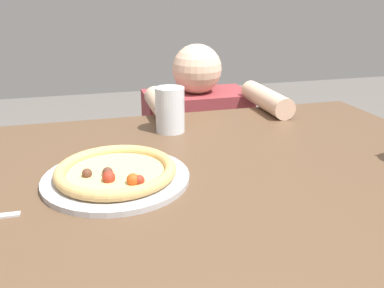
{
  "coord_description": "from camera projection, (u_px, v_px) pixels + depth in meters",
  "views": [
    {
      "loc": [
        -0.27,
        -0.8,
        1.12
      ],
      "look_at": [
        -0.04,
        0.08,
        0.78
      ],
      "focal_mm": 37.56,
      "sensor_mm": 36.0,
      "label": 1
    }
  ],
  "objects": [
    {
      "name": "pizza_near",
      "position": [
        116.0,
        173.0,
        0.84
      ],
      "size": [
        0.31,
        0.31,
        0.04
      ],
      "color": "#B7B7BC",
      "rests_on": "dining_table"
    },
    {
      "name": "dining_table",
      "position": [
        215.0,
        208.0,
        0.96
      ],
      "size": [
        1.25,
        0.89,
        0.75
      ],
      "color": "brown",
      "rests_on": "ground"
    },
    {
      "name": "water_cup_clear",
      "position": [
        170.0,
        109.0,
        1.13
      ],
      "size": [
        0.08,
        0.08,
        0.13
      ],
      "color": "silver",
      "rests_on": "dining_table"
    },
    {
      "name": "diner_seated",
      "position": [
        197.0,
        175.0,
        1.64
      ],
      "size": [
        0.43,
        0.53,
        0.95
      ],
      "color": "#333847",
      "rests_on": "ground"
    }
  ]
}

